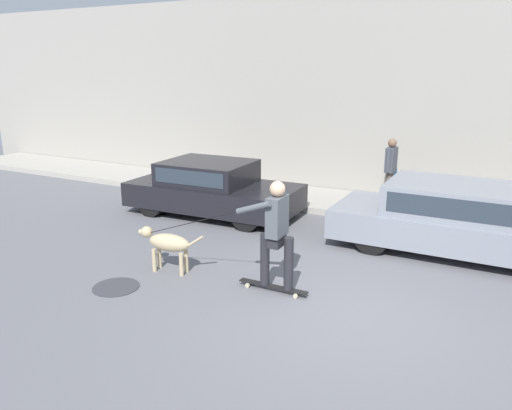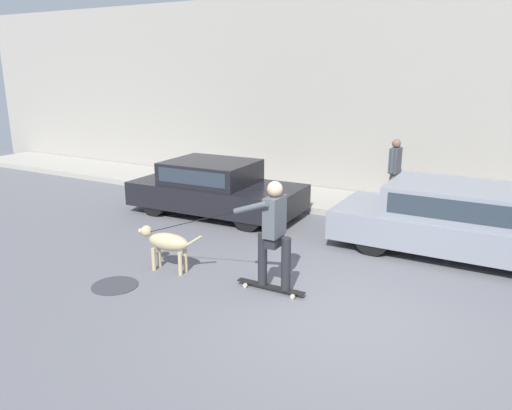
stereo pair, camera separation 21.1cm
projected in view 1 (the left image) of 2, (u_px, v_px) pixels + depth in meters
ground_plane at (351, 315)px, 6.86m from camera, size 36.00×36.00×0.00m
back_wall at (440, 99)px, 11.72m from camera, size 32.00×0.30×5.11m
sidewalk_curb at (422, 213)px, 11.37m from camera, size 30.00×2.02×0.15m
parked_car_0 at (212, 189)px, 11.41m from camera, size 3.97×1.91×1.23m
parked_car_1 at (459, 220)px, 9.02m from camera, size 4.58×1.84×1.27m
dog at (167, 243)px, 8.20m from camera, size 1.20×0.36×0.74m
skateboarder at (276, 230)px, 7.32m from camera, size 2.82×0.58×1.72m
pedestrian_with_bag at (391, 169)px, 11.59m from camera, size 0.21×0.66×1.57m
manhole_cover at (116, 287)px, 7.72m from camera, size 0.72×0.72×0.01m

